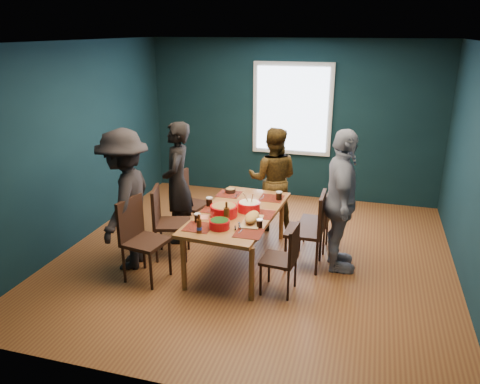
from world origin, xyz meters
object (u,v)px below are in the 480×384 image
(chair_left_mid, at_px, (165,217))
(person_far_left, at_px, (177,183))
(chair_right_near, at_px, (286,254))
(person_right, at_px, (341,202))
(bowl_dumpling, at_px, (249,206))
(cutting_board, at_px, (252,218))
(person_back, at_px, (273,179))
(bowl_salad, at_px, (224,210))
(bowl_herbs, at_px, (220,224))
(chair_right_mid, at_px, (312,225))
(person_near_left, at_px, (125,200))
(chair_left_far, at_px, (186,198))
(chair_left_near, at_px, (139,233))
(chair_right_far, at_px, (321,216))
(dining_table, at_px, (238,217))

(chair_left_mid, xyz_separation_m, person_far_left, (-0.04, 0.53, 0.29))
(chair_right_near, relative_size, person_right, 0.46)
(chair_left_mid, distance_m, bowl_dumpling, 1.11)
(person_far_left, xyz_separation_m, cutting_board, (1.24, -0.70, -0.10))
(chair_right_near, height_order, cutting_board, chair_right_near)
(person_back, bearing_deg, bowl_salad, 71.32)
(bowl_herbs, bearing_deg, bowl_dumpling, 73.40)
(chair_right_mid, relative_size, chair_right_near, 1.20)
(person_near_left, bearing_deg, chair_left_far, 155.47)
(chair_right_mid, height_order, cutting_board, chair_right_mid)
(chair_left_mid, xyz_separation_m, chair_right_near, (1.67, -0.46, -0.07))
(person_near_left, xyz_separation_m, bowl_dumpling, (1.41, 0.53, -0.12))
(bowl_herbs, xyz_separation_m, cutting_board, (0.31, 0.26, -0.00))
(chair_left_near, relative_size, bowl_herbs, 4.20)
(chair_left_far, distance_m, bowl_herbs, 1.54)
(chair_left_far, height_order, bowl_dumpling, bowl_dumpling)
(person_right, xyz_separation_m, cutting_board, (-0.98, -0.46, -0.14))
(chair_left_near, relative_size, chair_right_far, 1.21)
(person_back, height_order, cutting_board, person_back)
(dining_table, bearing_deg, chair_left_far, 148.94)
(dining_table, xyz_separation_m, chair_right_near, (0.72, -0.57, -0.15))
(chair_right_near, height_order, person_right, person_right)
(chair_right_mid, distance_m, person_far_left, 1.95)
(chair_left_near, bearing_deg, person_back, 67.39)
(chair_right_near, xyz_separation_m, bowl_herbs, (-0.78, 0.03, 0.27))
(person_right, distance_m, bowl_dumpling, 1.13)
(chair_right_far, relative_size, bowl_salad, 2.47)
(person_near_left, bearing_deg, person_right, 95.06)
(chair_left_mid, height_order, bowl_salad, chair_left_mid)
(person_back, bearing_deg, dining_table, 75.29)
(person_back, bearing_deg, chair_right_far, 139.24)
(chair_left_near, xyz_separation_m, chair_right_far, (1.97, 1.35, -0.10))
(chair_right_mid, xyz_separation_m, bowl_dumpling, (-0.79, -0.04, 0.18))
(chair_left_mid, height_order, chair_right_mid, chair_right_mid)
(dining_table, bearing_deg, cutting_board, -44.02)
(chair_right_mid, distance_m, person_near_left, 2.30)
(bowl_dumpling, bearing_deg, chair_left_near, -145.70)
(chair_left_far, relative_size, chair_left_near, 0.93)
(person_near_left, distance_m, bowl_herbs, 1.24)
(chair_left_far, relative_size, person_right, 0.52)
(dining_table, bearing_deg, chair_right_near, -34.85)
(person_right, bearing_deg, dining_table, 88.48)
(chair_right_near, height_order, person_far_left, person_far_left)
(chair_right_near, bearing_deg, chair_right_mid, 78.38)
(dining_table, bearing_deg, bowl_herbs, -92.66)
(dining_table, distance_m, cutting_board, 0.39)
(dining_table, height_order, bowl_salad, bowl_salad)
(dining_table, height_order, chair_right_mid, chair_right_mid)
(dining_table, height_order, person_far_left, person_far_left)
(chair_left_near, distance_m, person_right, 2.43)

